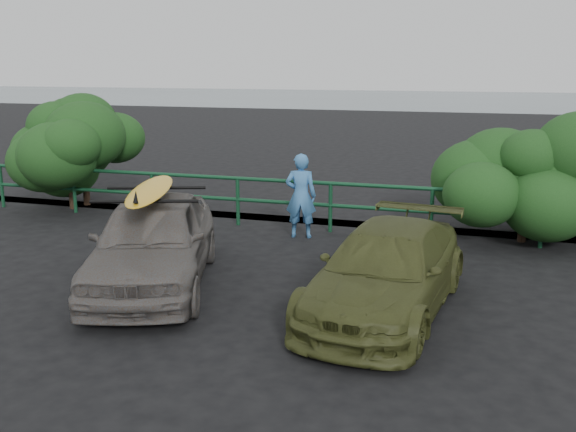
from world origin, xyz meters
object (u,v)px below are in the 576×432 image
object	(u,v)px
man	(301,196)
sedan	(153,241)
olive_vehicle	(387,271)
guardrail	(283,204)
surfboard	(150,190)

from	to	relation	value
man	sedan	bearing A→B (deg)	59.31
sedan	olive_vehicle	xyz separation A→B (m)	(3.57, -0.05, -0.12)
guardrail	surfboard	world-z (taller)	surfboard
guardrail	olive_vehicle	distance (m)	4.82
guardrail	man	bearing A→B (deg)	-46.05
sedan	guardrail	bearing A→B (deg)	59.20
olive_vehicle	sedan	bearing A→B (deg)	-173.78
man	surfboard	bearing A→B (deg)	59.31
surfboard	guardrail	bearing A→B (deg)	59.20
olive_vehicle	surfboard	xyz separation A→B (m)	(-3.57, 0.05, 0.91)
sedan	olive_vehicle	distance (m)	3.57
guardrail	surfboard	bearing A→B (deg)	-102.22
guardrail	olive_vehicle	size ratio (longest dim) A/B	3.49
sedan	surfboard	size ratio (longest dim) A/B	1.59
surfboard	man	bearing A→B (deg)	49.09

